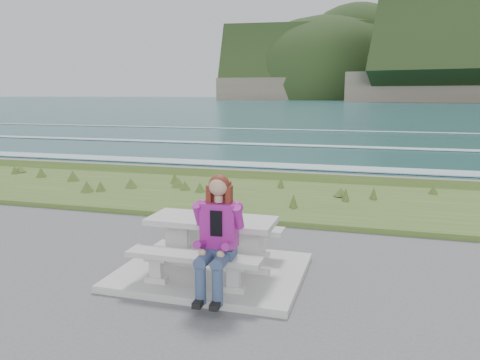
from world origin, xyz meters
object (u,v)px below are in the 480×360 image
object	(u,v)px
bench_seaward	(227,232)
seated_woman	(216,253)
bench_landward	(194,261)
picnic_table	(212,229)

from	to	relation	value
bench_seaward	seated_woman	bearing A→B (deg)	-77.10
bench_landward	bench_seaward	distance (m)	1.40
bench_landward	bench_seaward	bearing A→B (deg)	90.00
picnic_table	bench_landward	bearing A→B (deg)	-90.00
bench_landward	seated_woman	bearing A→B (deg)	-22.08
bench_seaward	seated_woman	xyz separation A→B (m)	(0.35, -1.54, 0.20)
picnic_table	bench_seaward	distance (m)	0.74
seated_woman	bench_landward	bearing A→B (deg)	156.09
picnic_table	seated_woman	size ratio (longest dim) A/B	1.20
picnic_table	bench_landward	xyz separation A→B (m)	(0.00, -0.70, -0.23)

